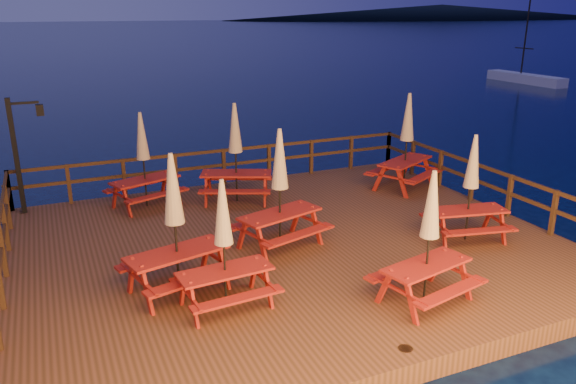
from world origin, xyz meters
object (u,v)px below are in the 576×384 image
lamp_post (21,145)px  sailboat (525,79)px  picnic_table_0 (236,151)px  picnic_table_2 (280,187)px  picnic_table_1 (407,140)px

lamp_post → sailboat: sailboat is taller
lamp_post → picnic_table_0: lamp_post is taller
sailboat → picnic_table_2: bearing=-143.9°
sailboat → picnic_table_0: bearing=-148.2°
sailboat → picnic_table_1: 31.27m
lamp_post → picnic_table_2: size_ratio=1.12×
lamp_post → picnic_table_1: (10.19, -2.17, -0.34)m
picnic_table_1 → sailboat: bearing=11.2°
picnic_table_0 → picnic_table_1: (4.95, -0.83, 0.04)m
picnic_table_0 → picnic_table_2: size_ratio=1.01×
sailboat → picnic_table_0: 34.84m
picnic_table_1 → picnic_table_2: size_ratio=1.04×
lamp_post → picnic_table_0: bearing=-14.4°
picnic_table_1 → picnic_table_0: bearing=143.5°
sailboat → picnic_table_2: sailboat is taller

